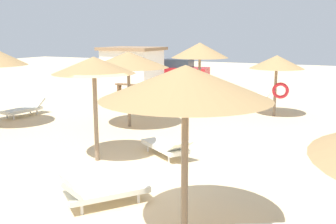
{
  "coord_description": "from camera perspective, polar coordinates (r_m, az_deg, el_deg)",
  "views": [
    {
      "loc": [
        4.96,
        -7.16,
        3.48
      ],
      "look_at": [
        0.0,
        3.0,
        1.2
      ],
      "focal_mm": 41.32,
      "sensor_mm": 36.0,
      "label": 1
    }
  ],
  "objects": [
    {
      "name": "parasol_1",
      "position": [
        18.03,
        4.72,
        9.04
      ],
      "size": [
        2.63,
        2.63,
        3.11
      ],
      "color": "#75604C",
      "rests_on": "ground"
    },
    {
      "name": "lounger_0",
      "position": [
        19.6,
        12.86,
        1.81
      ],
      "size": [
        1.13,
        2.01,
        0.65
      ],
      "color": "silver",
      "rests_on": "ground"
    },
    {
      "name": "lounger_6",
      "position": [
        11.16,
        -0.15,
        -5.07
      ],
      "size": [
        1.95,
        1.56,
        0.69
      ],
      "color": "silver",
      "rests_on": "ground"
    },
    {
      "name": "parasol_7",
      "position": [
        14.56,
        -5.88,
        7.66
      ],
      "size": [
        3.02,
        3.02,
        2.85
      ],
      "color": "#75604C",
      "rests_on": "ground"
    },
    {
      "name": "lounger_5",
      "position": [
        17.82,
        -20.38,
        0.46
      ],
      "size": [
        0.82,
        1.94,
        0.73
      ],
      "color": "silver",
      "rests_on": "ground"
    },
    {
      "name": "parked_car",
      "position": [
        28.51,
        1.81,
        6.04
      ],
      "size": [
        4.17,
        2.36,
        1.72
      ],
      "color": "#B21E23",
      "rests_on": "ground"
    },
    {
      "name": "bench_1",
      "position": [
        23.96,
        -6.12,
        3.82
      ],
      "size": [
        1.5,
        0.42,
        0.49
      ],
      "color": "brown",
      "rests_on": "ground"
    },
    {
      "name": "lounger_4",
      "position": [
        8.21,
        -9.87,
        -11.39
      ],
      "size": [
        1.64,
        1.87,
        0.77
      ],
      "color": "silver",
      "rests_on": "ground"
    },
    {
      "name": "parasol_6",
      "position": [
        10.6,
        -10.88,
        6.69
      ],
      "size": [
        2.24,
        2.24,
        2.9
      ],
      "color": "#75604C",
      "rests_on": "ground"
    },
    {
      "name": "beach_cabana",
      "position": [
        26.24,
        -5.28,
        6.68
      ],
      "size": [
        3.75,
        3.23,
        2.64
      ],
      "color": "white",
      "rests_on": "ground"
    },
    {
      "name": "parasol_4",
      "position": [
        6.19,
        2.59,
        4.3
      ],
      "size": [
        2.8,
        2.8,
        3.0
      ],
      "color": "#75604C",
      "rests_on": "ground"
    },
    {
      "name": "lounger_1",
      "position": [
        17.63,
        -1.76,
        1.05
      ],
      "size": [
        1.37,
        2.0,
        0.68
      ],
      "color": "silver",
      "rests_on": "ground"
    },
    {
      "name": "parasol_0",
      "position": [
        17.07,
        15.76,
        6.99
      ],
      "size": [
        2.29,
        2.29,
        2.61
      ],
      "color": "#75604C",
      "rests_on": "ground"
    },
    {
      "name": "ground_plane",
      "position": [
        9.38,
        -8.21,
        -10.5
      ],
      "size": [
        80.0,
        80.0,
        0.0
      ],
      "primitive_type": "plane",
      "color": "beige"
    }
  ]
}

